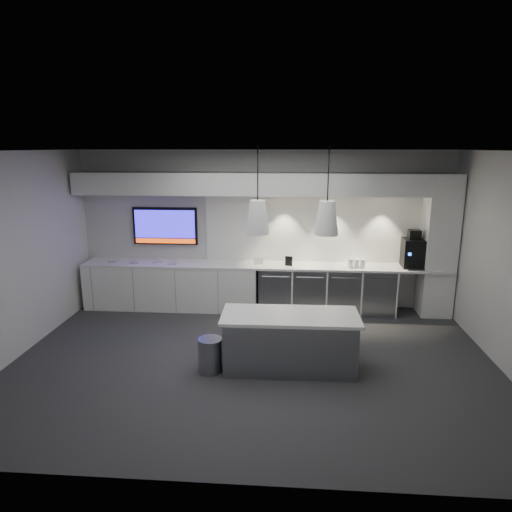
# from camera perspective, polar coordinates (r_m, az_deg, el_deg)

# --- Properties ---
(floor) EXTENTS (7.00, 7.00, 0.00)m
(floor) POSITION_cam_1_polar(r_m,az_deg,el_deg) (6.84, -0.38, -13.02)
(floor) COLOR #303033
(floor) RESTS_ON ground
(ceiling) EXTENTS (7.00, 7.00, 0.00)m
(ceiling) POSITION_cam_1_polar(r_m,az_deg,el_deg) (6.11, -0.42, 13.01)
(ceiling) COLOR black
(ceiling) RESTS_ON wall_back
(wall_back) EXTENTS (7.00, 0.00, 7.00)m
(wall_back) POSITION_cam_1_polar(r_m,az_deg,el_deg) (8.75, 0.93, 3.30)
(wall_back) COLOR silver
(wall_back) RESTS_ON floor
(wall_front) EXTENTS (7.00, 0.00, 7.00)m
(wall_front) POSITION_cam_1_polar(r_m,az_deg,el_deg) (3.95, -3.40, -9.71)
(wall_front) COLOR silver
(wall_front) RESTS_ON floor
(wall_left) EXTENTS (0.00, 7.00, 7.00)m
(wall_left) POSITION_cam_1_polar(r_m,az_deg,el_deg) (7.45, -28.30, -0.16)
(wall_left) COLOR silver
(wall_left) RESTS_ON floor
(back_counter) EXTENTS (6.80, 0.65, 0.04)m
(back_counter) POSITION_cam_1_polar(r_m,az_deg,el_deg) (8.57, 0.79, -1.18)
(back_counter) COLOR white
(back_counter) RESTS_ON left_base_cabinets
(left_base_cabinets) EXTENTS (3.30, 0.63, 0.86)m
(left_base_cabinets) POSITION_cam_1_polar(r_m,az_deg,el_deg) (8.96, -10.48, -3.73)
(left_base_cabinets) COLOR white
(left_base_cabinets) RESTS_ON floor
(fridge_unit_a) EXTENTS (0.60, 0.61, 0.85)m
(fridge_unit_a) POSITION_cam_1_polar(r_m,az_deg,el_deg) (8.68, 2.43, -4.11)
(fridge_unit_a) COLOR gray
(fridge_unit_a) RESTS_ON floor
(fridge_unit_b) EXTENTS (0.60, 0.61, 0.85)m
(fridge_unit_b) POSITION_cam_1_polar(r_m,az_deg,el_deg) (8.69, 6.60, -4.18)
(fridge_unit_b) COLOR gray
(fridge_unit_b) RESTS_ON floor
(fridge_unit_c) EXTENTS (0.60, 0.61, 0.85)m
(fridge_unit_c) POSITION_cam_1_polar(r_m,az_deg,el_deg) (8.74, 10.74, -4.23)
(fridge_unit_c) COLOR gray
(fridge_unit_c) RESTS_ON floor
(fridge_unit_d) EXTENTS (0.60, 0.61, 0.85)m
(fridge_unit_d) POSITION_cam_1_polar(r_m,az_deg,el_deg) (8.83, 14.82, -4.26)
(fridge_unit_d) COLOR gray
(fridge_unit_d) RESTS_ON floor
(backsplash) EXTENTS (4.60, 0.03, 1.30)m
(backsplash) POSITION_cam_1_polar(r_m,az_deg,el_deg) (8.73, 8.83, 3.45)
(backsplash) COLOR white
(backsplash) RESTS_ON wall_back
(soffit) EXTENTS (6.90, 0.60, 0.40)m
(soffit) POSITION_cam_1_polar(r_m,az_deg,el_deg) (8.33, 0.84, 9.03)
(soffit) COLOR white
(soffit) RESTS_ON wall_back
(column) EXTENTS (0.55, 0.55, 2.60)m
(column) POSITION_cam_1_polar(r_m,az_deg,el_deg) (8.90, 21.85, 1.17)
(column) COLOR white
(column) RESTS_ON floor
(wall_tv) EXTENTS (1.25, 0.07, 0.72)m
(wall_tv) POSITION_cam_1_polar(r_m,az_deg,el_deg) (9.00, -11.28, 3.71)
(wall_tv) COLOR black
(wall_tv) RESTS_ON wall_back
(island) EXTENTS (1.91, 0.84, 0.80)m
(island) POSITION_cam_1_polar(r_m,az_deg,el_deg) (6.50, 4.24, -10.58)
(island) COLOR gray
(island) RESTS_ON floor
(bin) EXTENTS (0.41, 0.41, 0.48)m
(bin) POSITION_cam_1_polar(r_m,az_deg,el_deg) (6.51, -5.73, -12.19)
(bin) COLOR gray
(bin) RESTS_ON floor
(coffee_machine) EXTENTS (0.40, 0.56, 0.69)m
(coffee_machine) POSITION_cam_1_polar(r_m,az_deg,el_deg) (8.80, 19.05, 0.50)
(coffee_machine) COLOR black
(coffee_machine) RESTS_ON back_counter
(sign_black) EXTENTS (0.14, 0.06, 0.18)m
(sign_black) POSITION_cam_1_polar(r_m,az_deg,el_deg) (8.46, 4.12, -0.63)
(sign_black) COLOR black
(sign_black) RESTS_ON back_counter
(sign_white) EXTENTS (0.18, 0.07, 0.14)m
(sign_white) POSITION_cam_1_polar(r_m,az_deg,el_deg) (8.51, 0.31, -0.64)
(sign_white) COLOR white
(sign_white) RESTS_ON back_counter
(cup_cluster) EXTENTS (0.30, 0.19, 0.16)m
(cup_cluster) POSITION_cam_1_polar(r_m,az_deg,el_deg) (8.53, 12.44, -0.86)
(cup_cluster) COLOR white
(cup_cluster) RESTS_ON back_counter
(tray_a) EXTENTS (0.17, 0.17, 0.02)m
(tray_a) POSITION_cam_1_polar(r_m,az_deg,el_deg) (9.16, -17.39, -0.62)
(tray_a) COLOR #ADADAD
(tray_a) RESTS_ON back_counter
(tray_b) EXTENTS (0.19, 0.19, 0.02)m
(tray_b) POSITION_cam_1_polar(r_m,az_deg,el_deg) (8.96, -14.94, -0.77)
(tray_b) COLOR #ADADAD
(tray_b) RESTS_ON back_counter
(tray_c) EXTENTS (0.20, 0.20, 0.02)m
(tray_c) POSITION_cam_1_polar(r_m,az_deg,el_deg) (8.90, -12.27, -0.72)
(tray_c) COLOR #ADADAD
(tray_c) RESTS_ON back_counter
(tray_d) EXTENTS (0.17, 0.17, 0.02)m
(tray_d) POSITION_cam_1_polar(r_m,az_deg,el_deg) (8.73, -10.35, -0.90)
(tray_d) COLOR #ADADAD
(tray_d) RESTS_ON back_counter
(pendant_left) EXTENTS (0.31, 0.31, 1.15)m
(pendant_left) POSITION_cam_1_polar(r_m,az_deg,el_deg) (6.01, 0.21, 4.89)
(pendant_left) COLOR white
(pendant_left) RESTS_ON ceiling
(pendant_right) EXTENTS (0.31, 0.31, 1.15)m
(pendant_right) POSITION_cam_1_polar(r_m,az_deg,el_deg) (6.02, 8.84, 4.74)
(pendant_right) COLOR white
(pendant_right) RESTS_ON ceiling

